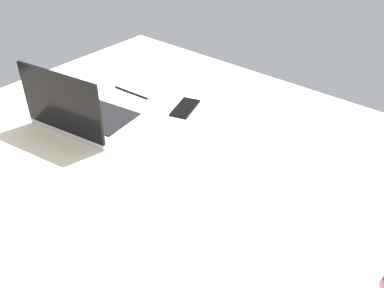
# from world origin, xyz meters

# --- Properties ---
(bed_mattress) EXTENTS (1.80, 1.40, 0.18)m
(bed_mattress) POSITION_xyz_m (0.00, 0.00, 0.09)
(bed_mattress) COLOR beige
(bed_mattress) RESTS_ON ground
(laptop) EXTENTS (0.36, 0.28, 0.23)m
(laptop) POSITION_xyz_m (0.42, 0.05, 0.22)
(laptop) COLOR #B7BABC
(laptop) RESTS_ON bed_mattress
(cell_phone) EXTENTS (0.11, 0.15, 0.01)m
(cell_phone) POSITION_xyz_m (0.22, -0.26, 0.18)
(cell_phone) COLOR black
(cell_phone) RESTS_ON bed_mattress
(charger_cable) EXTENTS (0.17, 0.02, 0.01)m
(charger_cable) POSITION_xyz_m (0.46, -0.22, 0.18)
(charger_cable) COLOR black
(charger_cable) RESTS_ON bed_mattress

